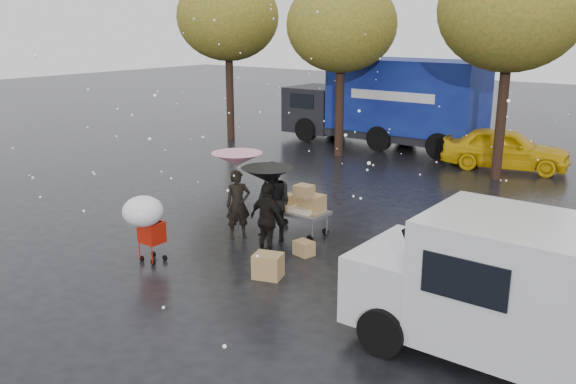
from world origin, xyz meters
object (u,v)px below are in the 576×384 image
Objects in this scene: person_pink at (238,204)px; blue_truck at (387,103)px; vendor_cart at (300,205)px; white_van at (531,293)px; person_black at (268,220)px; shopping_cart at (144,215)px; yellow_taxi at (506,148)px.

blue_truck is (-2.57, 11.94, 0.95)m from person_pink.
white_van is (6.03, -2.72, 0.43)m from vendor_cart.
person_pink is at bearing -16.37° from person_black.
blue_truck is at bearing 98.44° from shopping_cart.
yellow_taxi is (1.66, 9.71, -0.01)m from vendor_cart.
white_van is at bearing -69.73° from person_pink.
shopping_cart is (-0.45, -2.37, 0.26)m from person_pink.
shopping_cart is 14.48m from blue_truck.
blue_truck is at bearing 108.21° from vendor_cart.
person_black is 0.39× the size of yellow_taxi.
white_van is (7.49, 0.69, 0.10)m from shopping_cart.
yellow_taxi is (3.11, 13.12, -0.35)m from shopping_cart.
person_pink is at bearing -77.83° from blue_truck.
person_black reaches higher than person_pink.
vendor_cart is (1.01, 1.05, -0.08)m from person_pink.
person_pink is at bearing 166.64° from white_van.
yellow_taxi is at bearing 76.65° from shopping_cart.
shopping_cart is 13.49m from yellow_taxi.
vendor_cart is (-0.28, 1.55, -0.09)m from person_black.
person_black is 0.20× the size of blue_truck.
person_black is 1.58m from vendor_cart.
vendor_cart is 0.36× the size of yellow_taxi.
shopping_cart reaches higher than yellow_taxi.
person_black is at bearing -77.62° from person_pink.
person_pink reaches higher than shopping_cart.
vendor_cart is at bearing -74.84° from person_black.
person_pink is 11.08m from yellow_taxi.
white_van reaches higher than shopping_cart.
yellow_taxi is (5.24, -1.18, -1.05)m from blue_truck.
blue_truck is (-3.86, 12.44, 0.94)m from person_black.
white_van is 16.67m from blue_truck.
white_van reaches higher than person_black.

